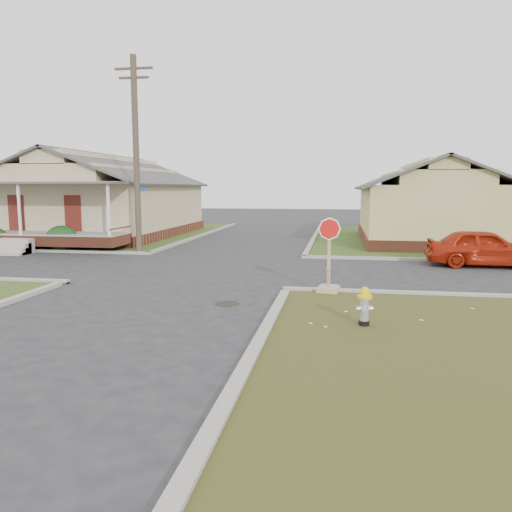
% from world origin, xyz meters
% --- Properties ---
extents(ground, '(120.00, 120.00, 0.00)m').
position_xyz_m(ground, '(0.00, 0.00, 0.00)').
color(ground, '#262628').
rests_on(ground, ground).
extents(verge_far_left, '(19.00, 19.00, 0.05)m').
position_xyz_m(verge_far_left, '(-13.00, 18.00, 0.03)').
color(verge_far_left, '#2C4819').
rests_on(verge_far_left, ground).
extents(curbs, '(80.00, 40.00, 0.12)m').
position_xyz_m(curbs, '(0.00, 5.00, 0.00)').
color(curbs, '#9C968D').
rests_on(curbs, ground).
extents(manhole, '(0.64, 0.64, 0.01)m').
position_xyz_m(manhole, '(2.20, -0.50, 0.01)').
color(manhole, black).
rests_on(manhole, ground).
extents(corner_house, '(10.10, 15.50, 5.30)m').
position_xyz_m(corner_house, '(-10.00, 16.68, 2.28)').
color(corner_house, brown).
rests_on(corner_house, ground).
extents(side_house_yellow, '(7.60, 11.60, 4.70)m').
position_xyz_m(side_house_yellow, '(10.00, 16.50, 2.19)').
color(side_house_yellow, brown).
rests_on(side_house_yellow, ground).
extents(utility_pole, '(1.80, 0.28, 9.00)m').
position_xyz_m(utility_pole, '(-4.20, 8.90, 4.66)').
color(utility_pole, '#473528').
rests_on(utility_pole, ground).
extents(fire_hydrant, '(0.32, 0.32, 0.87)m').
position_xyz_m(fire_hydrant, '(5.70, -2.20, 0.53)').
color(fire_hydrant, black).
rests_on(fire_hydrant, ground).
extents(stop_sign, '(0.62, 0.60, 2.19)m').
position_xyz_m(stop_sign, '(4.83, 1.28, 0.52)').
color(stop_sign, tan).
rests_on(stop_sign, ground).
extents(red_sedan, '(4.38, 1.85, 1.48)m').
position_xyz_m(red_sedan, '(10.74, 7.42, 0.74)').
color(red_sedan, '#A9200C').
rests_on(red_sedan, ground).
extents(hedge_right, '(1.52, 1.25, 1.16)m').
position_xyz_m(hedge_right, '(-8.33, 9.22, 0.63)').
color(hedge_right, '#153916').
rests_on(hedge_right, verge_far_left).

